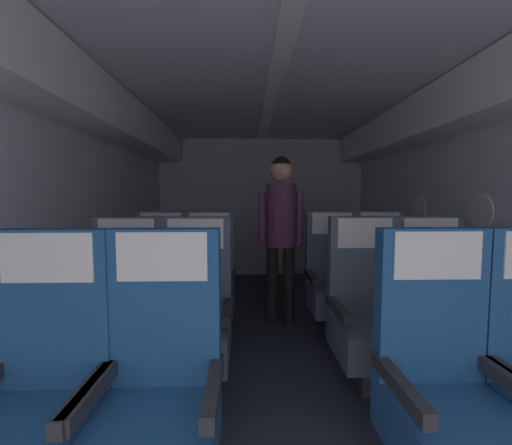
{
  "coord_description": "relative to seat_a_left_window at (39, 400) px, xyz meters",
  "views": [
    {
      "loc": [
        -0.22,
        0.24,
        1.24
      ],
      "look_at": [
        -0.14,
        3.35,
        1.0
      ],
      "focal_mm": 23.38,
      "sensor_mm": 36.0,
      "label": 1
    }
  ],
  "objects": [
    {
      "name": "seat_c_right_window",
      "position": [
        1.58,
        1.73,
        0.0
      ],
      "size": [
        0.49,
        0.51,
        1.11
      ],
      "color": "#38383D",
      "rests_on": "ground"
    },
    {
      "name": "seat_b_right_window",
      "position": [
        1.59,
        0.87,
        0.0
      ],
      "size": [
        0.49,
        0.51,
        1.11
      ],
      "color": "#38383D",
      "rests_on": "ground"
    },
    {
      "name": "seat_c_right_aisle",
      "position": [
        2.04,
        1.73,
        0.0
      ],
      "size": [
        0.49,
        0.51,
        1.11
      ],
      "color": "#38383D",
      "rests_on": "ground"
    },
    {
      "name": "seat_b_left_aisle",
      "position": [
        0.46,
        0.85,
        0.0
      ],
      "size": [
        0.49,
        0.51,
        1.11
      ],
      "color": "#38383D",
      "rests_on": "ground"
    },
    {
      "name": "ground",
      "position": [
        1.02,
        1.28,
        -0.48
      ],
      "size": [
        3.45,
        5.92,
        0.02
      ],
      "primitive_type": "cube",
      "color": "#2D3342"
    },
    {
      "name": "flight_attendant",
      "position": [
        1.12,
        1.94,
        0.54
      ],
      "size": [
        0.43,
        0.28,
        1.62
      ],
      "rotation": [
        0.0,
        0.0,
        2.99
      ],
      "color": "black",
      "rests_on": "ground"
    },
    {
      "name": "seat_a_left_window",
      "position": [
        0.0,
        0.0,
        0.0
      ],
      "size": [
        0.49,
        0.51,
        1.11
      ],
      "color": "#38383D",
      "rests_on": "ground"
    },
    {
      "name": "seat_b_right_aisle",
      "position": [
        2.04,
        0.87,
        0.0
      ],
      "size": [
        0.49,
        0.51,
        1.11
      ],
      "color": "#38383D",
      "rests_on": "ground"
    },
    {
      "name": "seat_a_left_aisle",
      "position": [
        0.45,
        0.01,
        0.0
      ],
      "size": [
        0.49,
        0.51,
        1.11
      ],
      "color": "#38383D",
      "rests_on": "ground"
    },
    {
      "name": "seat_c_left_window",
      "position": [
        0.01,
        1.73,
        0.0
      ],
      "size": [
        0.49,
        0.51,
        1.11
      ],
      "color": "#38383D",
      "rests_on": "ground"
    },
    {
      "name": "seat_c_left_aisle",
      "position": [
        0.45,
        1.72,
        0.0
      ],
      "size": [
        0.49,
        0.51,
        1.11
      ],
      "color": "#38383D",
      "rests_on": "ground"
    },
    {
      "name": "seat_a_right_window",
      "position": [
        1.58,
        0.01,
        0.0
      ],
      "size": [
        0.49,
        0.51,
        1.11
      ],
      "color": "#38383D",
      "rests_on": "ground"
    },
    {
      "name": "fuselage_shell",
      "position": [
        1.02,
        1.53,
        1.12
      ],
      "size": [
        3.33,
        5.57,
        2.2
      ],
      "color": "silver",
      "rests_on": "ground"
    },
    {
      "name": "seat_b_left_window",
      "position": [
        0.0,
        0.87,
        0.0
      ],
      "size": [
        0.49,
        0.51,
        1.11
      ],
      "color": "#38383D",
      "rests_on": "ground"
    }
  ]
}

